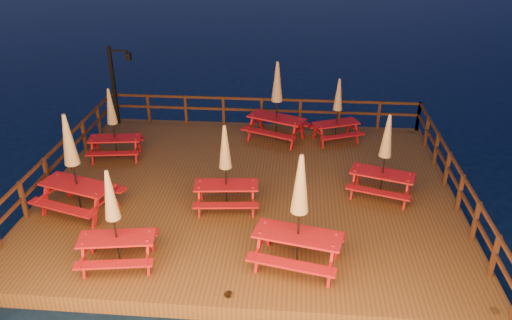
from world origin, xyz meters
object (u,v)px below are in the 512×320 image
object	(u,v)px
lamp_post	(117,79)
picnic_table_2	(113,123)
picnic_table_1	(385,155)
picnic_table_0	(113,217)

from	to	relation	value
lamp_post	picnic_table_2	size ratio (longest dim) A/B	1.24
picnic_table_1	picnic_table_2	xyz separation A→B (m)	(-8.44, 1.78, -0.07)
lamp_post	picnic_table_0	world-z (taller)	lamp_post
picnic_table_1	picnic_table_2	distance (m)	8.62
picnic_table_0	picnic_table_2	xyz separation A→B (m)	(-1.92, 5.42, -0.04)
picnic_table_0	picnic_table_1	bearing A→B (deg)	20.32
lamp_post	picnic_table_0	bearing A→B (deg)	-72.05
lamp_post	picnic_table_1	xyz separation A→B (m)	(9.21, -4.67, -0.48)
picnic_table_0	picnic_table_2	size ratio (longest dim) A/B	1.03
picnic_table_0	picnic_table_2	bearing A→B (deg)	100.61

